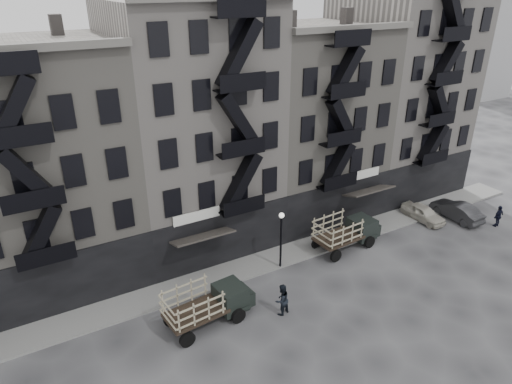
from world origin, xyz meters
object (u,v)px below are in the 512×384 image
car_east (423,213)px  pedestrian_mid (282,300)px  stake_truck_east (347,229)px  car_far (457,211)px  stake_truck_west (207,301)px  policeman (498,216)px

car_east → pedestrian_mid: (-16.41, -4.03, 0.35)m
stake_truck_east → car_east: stake_truck_east is taller
car_east → car_far: bearing=-26.7°
car_east → pedestrian_mid: size_ratio=1.90×
stake_truck_west → pedestrian_mid: (4.12, -1.44, -0.50)m
car_far → pedestrian_mid: (-19.04, -2.85, 0.27)m
stake_truck_west → pedestrian_mid: stake_truck_west is taller
car_far → pedestrian_mid: 19.25m
car_far → policeman: (1.77, -2.53, 0.18)m
stake_truck_east → stake_truck_west: bearing=-172.4°
stake_truck_west → car_east: stake_truck_west is taller
stake_truck_east → policeman: 13.21m
pedestrian_mid → policeman: bearing=169.0°
policeman → stake_truck_west: bearing=-4.0°
pedestrian_mid → policeman: pedestrian_mid is taller
policeman → car_east: bearing=-41.6°
car_east → stake_truck_east: bearing=178.3°
car_far → stake_truck_west: bearing=4.0°
stake_truck_west → stake_truck_east: bearing=5.9°
stake_truck_west → car_east: 20.72m
stake_truck_west → policeman: size_ratio=2.98×
car_east → policeman: 5.75m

